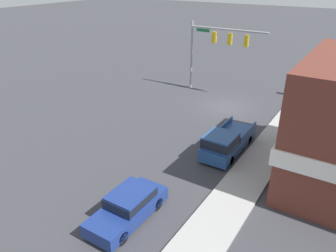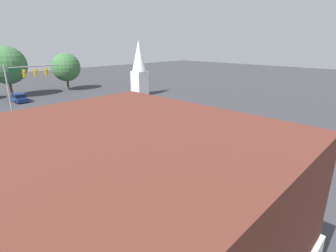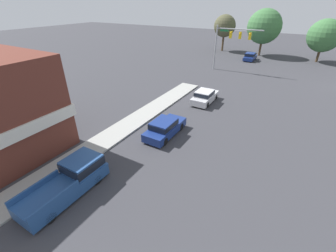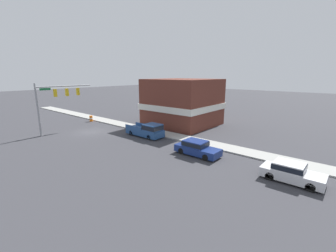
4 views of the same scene
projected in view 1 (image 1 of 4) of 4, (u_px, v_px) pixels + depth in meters
ground_plane at (226, 107)px, 30.20m from camera, size 200.00×200.00×0.00m
sidewalk_curb at (290, 120)px, 27.41m from camera, size 2.40×60.00×0.14m
near_signal_assembly at (216, 42)px, 31.80m from camera, size 7.83×0.49×6.89m
car_lead at (129, 205)px, 16.35m from camera, size 1.86×4.64×1.49m
pickup_truck_parked at (226, 142)px, 22.14m from camera, size 1.96×5.44×1.84m
construction_barrel at (288, 90)px, 33.03m from camera, size 0.54×0.54×1.01m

